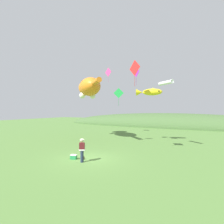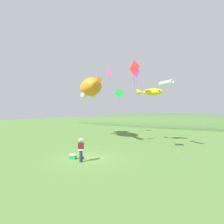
% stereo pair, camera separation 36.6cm
% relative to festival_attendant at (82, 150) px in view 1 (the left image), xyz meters
% --- Properties ---
extents(ground_plane, '(120.00, 120.00, 0.00)m').
position_rel_festival_attendant_xyz_m(ground_plane, '(-0.10, 0.93, -0.95)').
color(ground_plane, '#517A38').
extents(distant_hill_ridge, '(55.72, 10.81, 6.37)m').
position_rel_festival_attendant_xyz_m(distant_hill_ridge, '(-0.10, 31.89, -0.95)').
color(distant_hill_ridge, '#426033').
rests_on(distant_hill_ridge, ground).
extents(festival_attendant, '(0.49, 0.43, 1.77)m').
position_rel_festival_attendant_xyz_m(festival_attendant, '(0.00, 0.00, 0.00)').
color(festival_attendant, '#232D47').
rests_on(festival_attendant, ground).
extents(kite_spool, '(0.14, 0.25, 0.25)m').
position_rel_festival_attendant_xyz_m(kite_spool, '(-0.40, 0.64, -0.83)').
color(kite_spool, olive).
rests_on(kite_spool, ground).
extents(picnic_cooler, '(0.56, 0.46, 0.36)m').
position_rel_festival_attendant_xyz_m(picnic_cooler, '(-1.12, 0.34, -0.77)').
color(picnic_cooler, '#268C4C').
rests_on(picnic_cooler, ground).
extents(kite_giant_cat, '(7.55, 7.23, 2.94)m').
position_rel_festival_attendant_xyz_m(kite_giant_cat, '(-6.41, 9.71, 6.16)').
color(kite_giant_cat, orange).
extents(kite_fish_windsock, '(3.22, 1.57, 0.96)m').
position_rel_festival_attendant_xyz_m(kite_fish_windsock, '(2.10, 10.42, 5.18)').
color(kite_fish_windsock, yellow).
extents(kite_tube_streamer, '(1.73, 1.50, 0.44)m').
position_rel_festival_attendant_xyz_m(kite_tube_streamer, '(4.67, 7.38, 5.70)').
color(kite_tube_streamer, white).
extents(kite_diamond_pink, '(1.37, 0.45, 2.33)m').
position_rel_festival_attendant_xyz_m(kite_diamond_pink, '(-5.64, 13.86, 9.02)').
color(kite_diamond_pink, '#E53F8C').
extents(kite_diamond_red, '(1.27, 0.69, 2.33)m').
position_rel_festival_attendant_xyz_m(kite_diamond_red, '(2.61, 4.18, 6.71)').
color(kite_diamond_red, red).
extents(kite_diamond_green, '(1.07, 0.56, 2.10)m').
position_rel_festival_attendant_xyz_m(kite_diamond_green, '(-0.87, 8.00, 4.96)').
color(kite_diamond_green, green).
extents(kite_diamond_violet, '(0.97, 0.67, 2.07)m').
position_rel_festival_attendant_xyz_m(kite_diamond_violet, '(1.28, 8.09, 7.21)').
color(kite_diamond_violet, purple).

